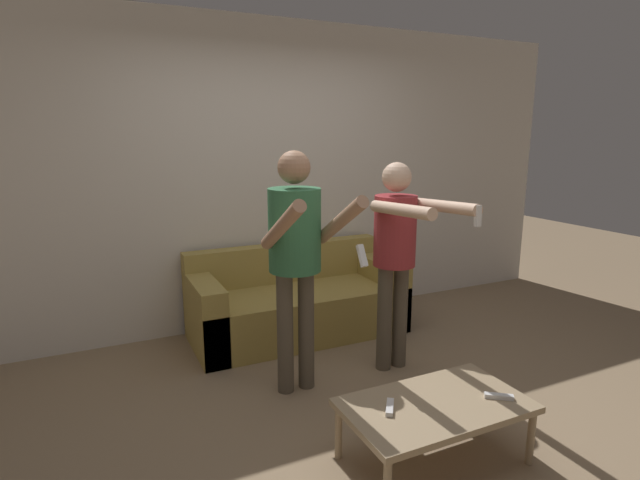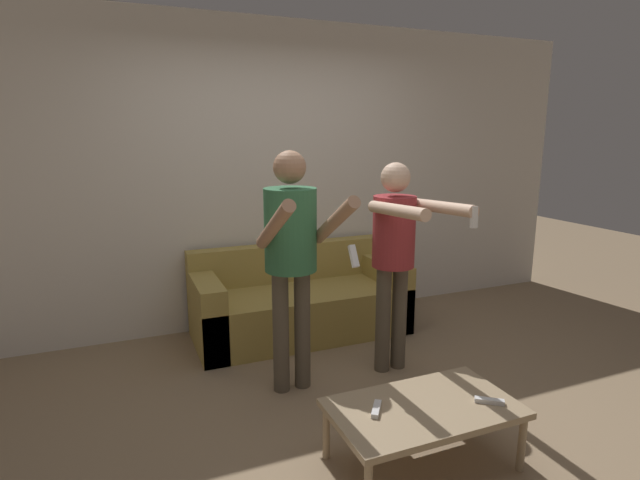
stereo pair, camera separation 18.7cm
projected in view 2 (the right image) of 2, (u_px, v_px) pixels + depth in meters
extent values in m
plane|color=#937A5B|center=(357.00, 412.00, 3.16)|extent=(14.00, 14.00, 0.00)
cube|color=silver|center=(270.00, 176.00, 4.49)|extent=(6.40, 0.06, 2.70)
cube|color=#AD9347|center=(301.00, 312.00, 4.36)|extent=(1.83, 0.78, 0.41)
cube|color=#AD9347|center=(289.00, 262.00, 4.56)|extent=(1.83, 0.16, 0.34)
cube|color=#AD9347|center=(207.00, 314.00, 4.03)|extent=(0.20, 0.78, 0.60)
cube|color=#AD9347|center=(383.00, 290.00, 4.64)|extent=(0.20, 0.78, 0.60)
cylinder|color=brown|center=(281.00, 332.00, 3.35)|extent=(0.11, 0.11, 0.85)
cylinder|color=brown|center=(302.00, 329.00, 3.41)|extent=(0.11, 0.11, 0.85)
cylinder|color=#337047|center=(290.00, 230.00, 3.23)|extent=(0.34, 0.34, 0.54)
sphere|color=#A87A5B|center=(290.00, 167.00, 3.15)|extent=(0.21, 0.21, 0.21)
cylinder|color=#A87A5B|center=(274.00, 226.00, 2.90)|extent=(0.08, 0.58, 0.38)
cylinder|color=#A87A5B|center=(334.00, 222.00, 3.04)|extent=(0.08, 0.58, 0.38)
cube|color=white|center=(354.00, 256.00, 2.83)|extent=(0.04, 0.09, 0.13)
cylinder|color=brown|center=(383.00, 319.00, 3.65)|extent=(0.11, 0.11, 0.79)
cylinder|color=brown|center=(399.00, 317.00, 3.70)|extent=(0.11, 0.11, 0.79)
cylinder|color=#9E2D33|center=(394.00, 232.00, 3.54)|extent=(0.30, 0.30, 0.51)
sphere|color=beige|center=(396.00, 177.00, 3.46)|extent=(0.21, 0.21, 0.21)
cylinder|color=beige|center=(397.00, 210.00, 3.15)|extent=(0.08, 0.64, 0.11)
cylinder|color=beige|center=(442.00, 207.00, 3.27)|extent=(0.08, 0.64, 0.11)
cube|color=white|center=(474.00, 217.00, 2.99)|extent=(0.04, 0.03, 0.13)
cube|color=tan|center=(424.00, 409.00, 2.60)|extent=(0.98, 0.56, 0.04)
cylinder|color=tan|center=(522.00, 444.00, 2.59)|extent=(0.04, 0.04, 0.31)
cylinder|color=tan|center=(326.00, 432.00, 2.69)|extent=(0.04, 0.04, 0.31)
cylinder|color=tan|center=(463.00, 399.00, 3.02)|extent=(0.04, 0.04, 0.31)
cube|color=white|center=(489.00, 401.00, 2.62)|extent=(0.14, 0.12, 0.02)
cube|color=white|center=(376.00, 409.00, 2.54)|extent=(0.12, 0.14, 0.02)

